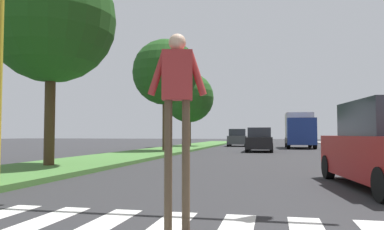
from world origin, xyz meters
TOP-DOWN VIEW (x-y plane):
  - ground_plane at (0.00, 30.00)m, footprint 140.00×140.00m
  - median_strip at (-6.97, 28.00)m, footprint 3.82×64.00m
  - tree_mid at (-7.16, 13.51)m, footprint 4.53×4.53m
  - tree_far at (-6.58, 26.02)m, footprint 4.42×4.42m
  - tree_distant at (-7.15, 35.95)m, footprint 4.63×4.63m
  - pedestrian_performer at (-0.69, 6.18)m, footprint 0.75×0.32m
  - sedan_midblock at (-0.44, 28.69)m, footprint 1.86×4.27m
  - sedan_distant at (-3.05, 40.38)m, footprint 2.07×4.46m
  - truck_box_delivery at (2.77, 36.34)m, footprint 2.40×6.20m

SIDE VIEW (x-z plane):
  - ground_plane at x=0.00m, z-range 0.00..0.00m
  - median_strip at x=-6.97m, z-range 0.00..0.15m
  - sedan_midblock at x=-0.44m, z-range -0.06..1.61m
  - sedan_distant at x=-3.05m, z-range -0.07..1.68m
  - truck_box_delivery at x=2.77m, z-range 0.08..3.18m
  - pedestrian_performer at x=-0.69m, z-range 0.42..2.91m
  - tree_distant at x=-7.15m, z-range 1.22..8.01m
  - tree_mid at x=-7.16m, z-range 1.58..9.01m
  - tree_far at x=-6.58m, z-range 1.65..9.12m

